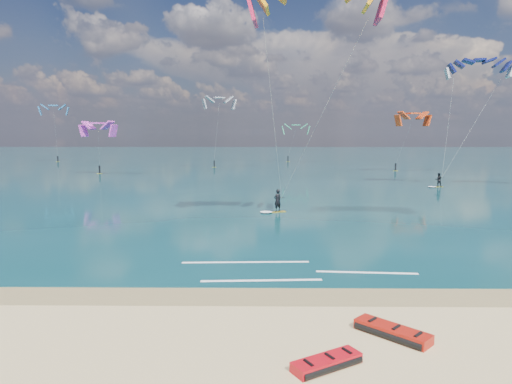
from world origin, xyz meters
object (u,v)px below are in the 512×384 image
packed_kite_left (327,367)px  kitesurfer_far (460,115)px  kitesurfer_main (296,98)px  packed_kite_mid (392,336)px

packed_kite_left → kitesurfer_far: 50.84m
kitesurfer_far → kitesurfer_main: bearing=-157.9°
packed_kite_left → kitesurfer_main: (0.64, 22.66, 9.73)m
packed_kite_left → packed_kite_mid: 3.39m
packed_kite_left → kitesurfer_far: size_ratio=0.14×
packed_kite_left → packed_kite_mid: (2.61, 2.16, 0.00)m
packed_kite_mid → packed_kite_left: bearing=-96.3°
packed_kite_left → kitesurfer_far: bearing=32.4°
packed_kite_left → kitesurfer_far: kitesurfer_far is taller
kitesurfer_main → kitesurfer_far: size_ratio=1.10×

